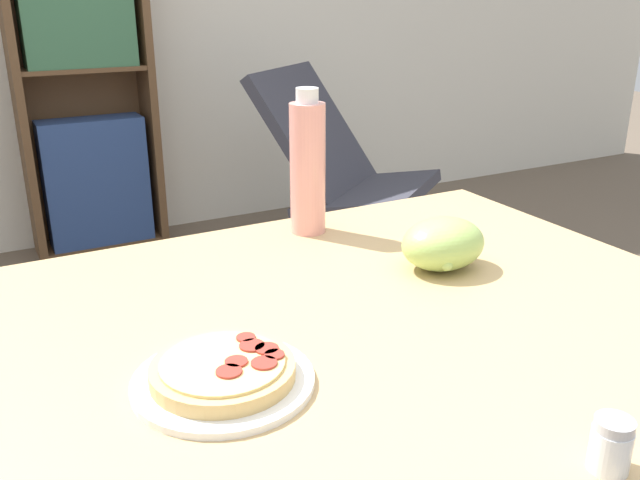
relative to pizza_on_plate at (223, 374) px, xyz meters
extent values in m
cube|color=tan|center=(0.28, 0.09, -0.03)|extent=(1.13, 0.94, 0.03)
cylinder|color=tan|center=(-0.23, 0.50, -0.40)|extent=(0.06, 0.06, 0.70)
cylinder|color=tan|center=(0.78, 0.50, -0.40)|extent=(0.06, 0.06, 0.70)
cylinder|color=white|center=(0.00, 0.00, -0.01)|extent=(0.23, 0.23, 0.01)
cylinder|color=#DBB26B|center=(0.00, 0.00, 0.00)|extent=(0.18, 0.18, 0.02)
cylinder|color=#EACC7A|center=(0.00, 0.00, 0.02)|extent=(0.16, 0.16, 0.00)
cylinder|color=#A83328|center=(0.04, -0.03, 0.02)|extent=(0.03, 0.03, 0.00)
cylinder|color=#A83328|center=(0.05, 0.04, 0.02)|extent=(0.03, 0.03, 0.00)
cylinder|color=#A83328|center=(0.06, 0.00, 0.02)|extent=(0.03, 0.03, 0.00)
cylinder|color=#A83328|center=(0.00, -0.03, 0.02)|extent=(0.03, 0.03, 0.00)
cylinder|color=#A83328|center=(0.05, 0.02, 0.02)|extent=(0.03, 0.03, 0.00)
cylinder|color=#A83328|center=(0.01, -0.01, 0.02)|extent=(0.03, 0.03, 0.00)
cylinder|color=#A83328|center=(0.06, -0.02, 0.02)|extent=(0.03, 0.03, 0.00)
ellipsoid|color=#A8CC66|center=(0.48, 0.17, 0.03)|extent=(0.16, 0.12, 0.09)
sphere|color=#A8CC66|center=(0.47, 0.14, 0.02)|extent=(0.03, 0.03, 0.03)
sphere|color=#A8CC66|center=(0.45, 0.18, 0.04)|extent=(0.02, 0.02, 0.02)
sphere|color=#A8CC66|center=(0.51, 0.19, 0.04)|extent=(0.03, 0.03, 0.03)
sphere|color=#A8CC66|center=(0.45, 0.13, 0.01)|extent=(0.02, 0.02, 0.02)
sphere|color=#A8CC66|center=(0.53, 0.15, 0.03)|extent=(0.02, 0.02, 0.02)
sphere|color=#A8CC66|center=(0.49, 0.24, 0.04)|extent=(0.03, 0.03, 0.03)
cylinder|color=pink|center=(0.36, 0.46, 0.12)|extent=(0.07, 0.07, 0.26)
cylinder|color=white|center=(0.36, 0.46, 0.26)|extent=(0.04, 0.04, 0.03)
cylinder|color=white|center=(0.29, -0.34, 0.01)|extent=(0.04, 0.04, 0.05)
cylinder|color=#B7B7BC|center=(0.29, -0.34, 0.04)|extent=(0.04, 0.04, 0.01)
cube|color=slate|center=(1.30, 1.76, -0.70)|extent=(0.76, 0.77, 0.10)
cube|color=#383842|center=(1.30, 1.70, -0.39)|extent=(0.77, 0.76, 0.14)
cube|color=#383842|center=(1.16, 1.94, -0.15)|extent=(0.71, 0.68, 0.55)
cube|color=brown|center=(0.01, 2.59, 0.11)|extent=(0.04, 0.25, 1.72)
cube|color=brown|center=(0.59, 2.59, 0.11)|extent=(0.04, 0.25, 1.72)
cube|color=brown|center=(0.30, 2.71, 0.11)|extent=(0.61, 0.01, 1.72)
cube|color=brown|center=(0.30, 2.59, -0.73)|extent=(0.54, 0.24, 0.02)
cube|color=navy|center=(0.30, 2.57, -0.42)|extent=(0.48, 0.17, 0.61)
cube|color=brown|center=(0.30, 2.59, 0.11)|extent=(0.54, 0.24, 0.02)
camera|label=1|loc=(-0.24, -0.71, 0.46)|focal=38.00mm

